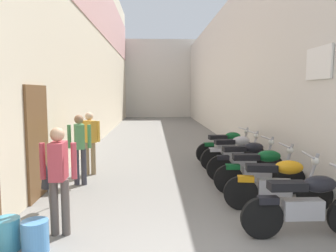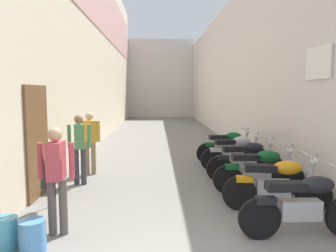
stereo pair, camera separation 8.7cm
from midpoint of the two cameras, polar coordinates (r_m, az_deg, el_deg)
The scene contains 16 objects.
ground_plane at distance 13.08m, azimuth -0.35°, elevation -3.10°, with size 39.96×39.96×0.00m, color slate.
building_left at distance 15.24m, azimuth -11.80°, elevation 13.84°, with size 0.45×23.96×8.27m.
building_right at distance 15.28m, azimuth 10.45°, elevation 9.10°, with size 0.45×23.96×5.84m.
building_far_end at distance 27.92m, azimuth -1.23°, elevation 8.30°, with size 8.37×2.00×6.39m, color beige.
motorcycle_nearest at distance 5.05m, azimuth 23.42°, elevation -12.53°, with size 1.85×0.58×1.04m.
motorcycle_second at distance 5.97m, azimuth 19.08°, elevation -9.52°, with size 1.84×0.58×1.04m.
motorcycle_third at distance 6.85m, azimuth 16.17°, elevation -7.44°, with size 1.85×0.58×1.04m.
motorcycle_fourth at distance 7.77m, azimuth 13.90°, elevation -5.79°, with size 1.85×0.58×1.04m.
motorcycle_fifth at distance 8.77m, azimuth 12.02°, elevation -4.41°, with size 1.84×0.58×1.04m.
motorcycle_sixth at distance 9.63m, azimuth 10.73°, elevation -3.46°, with size 1.84×0.58×1.04m.
pedestrian_by_doorway at distance 4.92m, azimuth -18.59°, elevation -7.80°, with size 0.52×0.34×1.57m.
pedestrian_mid_alley at distance 7.43m, azimuth -15.04°, elevation -3.10°, with size 0.52×0.38×1.57m.
pedestrian_further_down at distance 8.30m, azimuth -13.33°, elevation -2.12°, with size 0.52×0.37×1.57m.
water_jug_near_door at distance 4.96m, azimuth -26.41°, elevation -16.59°, with size 0.34×0.34×0.42m, color #4299B7.
water_jug_beside_first at distance 4.74m, azimuth -22.28°, elevation -17.51°, with size 0.34×0.34×0.42m, color #4C8CCC.
umbrella_leaning at distance 6.01m, azimuth -20.57°, elevation -7.72°, with size 0.20×0.35×0.97m.
Camera 2 is at (-0.32, -2.93, 2.06)m, focal length 34.56 mm.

